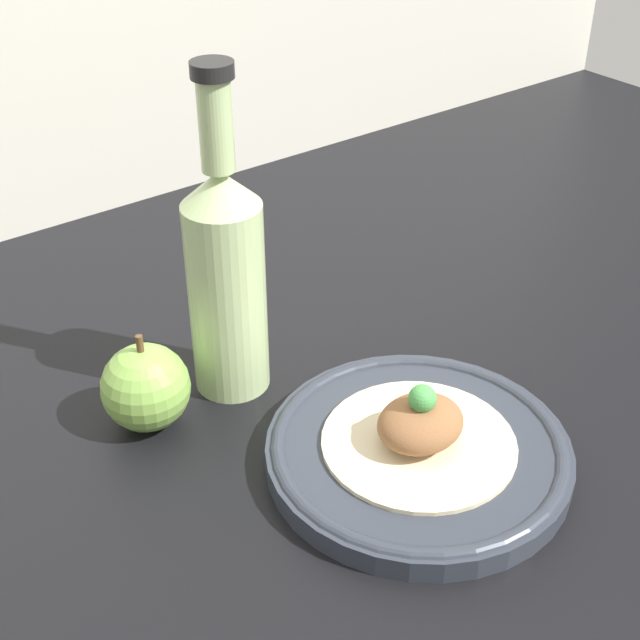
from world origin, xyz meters
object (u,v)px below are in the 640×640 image
plate (419,451)px  plated_food (420,429)px  apple (146,387)px  cider_bottle (226,274)px

plate → plated_food: (-0.00, -0.00, 2.27)cm
plated_food → apple: bearing=130.4°
cider_bottle → apple: cider_bottle is taller
plated_food → apple: 22.86cm
plate → plated_food: bearing=-90.9°
plate → plated_food: 2.27cm
cider_bottle → apple: size_ratio=3.27×
plate → apple: 23.00cm
plate → plated_food: plated_food is taller
plate → apple: bearing=130.4°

